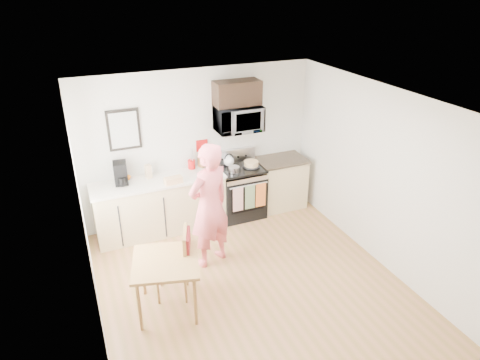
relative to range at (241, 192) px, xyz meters
name	(u,v)px	position (x,y,z in m)	size (l,w,h in m)	color
floor	(254,289)	(-0.63, -1.98, -0.44)	(4.60, 4.60, 0.00)	olive
back_wall	(199,146)	(-0.63, 0.32, 0.86)	(4.00, 0.04, 2.60)	silver
front_wall	(377,337)	(-0.63, -4.28, 0.86)	(4.00, 0.04, 2.60)	silver
left_wall	(88,242)	(-2.63, -1.98, 0.86)	(0.04, 4.60, 2.60)	silver
right_wall	(385,180)	(1.37, -1.98, 0.86)	(0.04, 4.60, 2.60)	silver
ceiling	(258,105)	(-0.63, -1.98, 2.16)	(4.00, 4.60, 0.04)	white
window	(82,190)	(-2.59, -1.18, 1.11)	(0.06, 1.40, 1.50)	white
cabinet_left	(160,206)	(-1.43, 0.02, 0.01)	(2.10, 0.60, 0.90)	beige
countertop_left	(158,181)	(-1.43, 0.02, 0.48)	(2.14, 0.64, 0.04)	#F0E3CE
cabinet_right	(280,183)	(0.80, 0.02, 0.01)	(0.84, 0.60, 0.90)	beige
countertop_right	(281,160)	(0.80, 0.02, 0.48)	(0.88, 0.64, 0.04)	black
range	(241,192)	(0.00, 0.00, 0.00)	(0.76, 0.70, 1.16)	black
microwave	(238,119)	(0.00, 0.10, 1.32)	(0.76, 0.51, 0.42)	silver
upper_cabinet	(237,93)	(0.00, 0.15, 1.74)	(0.76, 0.35, 0.40)	black
wall_art	(124,130)	(-1.83, 0.30, 1.31)	(0.50, 0.04, 0.65)	black
wall_trivet	(202,146)	(-0.58, 0.31, 0.86)	(0.20, 0.02, 0.20)	#B00F0F
person	(209,206)	(-0.96, -1.12, 0.51)	(0.69, 0.45, 1.89)	#DA3C3F
dining_table	(166,266)	(-1.79, -1.88, 0.23)	(0.85, 0.85, 0.75)	brown
chair	(182,254)	(-1.54, -1.68, 0.20)	(0.57, 0.54, 0.99)	brown
knife_block	(202,161)	(-0.61, 0.24, 0.61)	(0.09, 0.13, 0.20)	brown
utensil_crock	(191,160)	(-0.80, 0.24, 0.65)	(0.12, 0.12, 0.37)	#B00F0F
fruit_bowl	(126,179)	(-1.91, 0.18, 0.54)	(0.23, 0.23, 0.10)	white
milk_carton	(148,171)	(-1.55, 0.15, 0.62)	(0.09, 0.09, 0.23)	tan
coffee_maker	(121,174)	(-1.98, 0.11, 0.67)	(0.23, 0.31, 0.36)	black
bread_bag	(173,180)	(-1.23, -0.20, 0.55)	(0.28, 0.13, 0.10)	tan
cake	(251,164)	(0.18, -0.04, 0.54)	(0.30, 0.30, 0.10)	black
kettle	(229,161)	(-0.16, 0.14, 0.58)	(0.18, 0.18, 0.22)	white
pot	(234,169)	(-0.17, -0.13, 0.53)	(0.18, 0.30, 0.09)	silver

